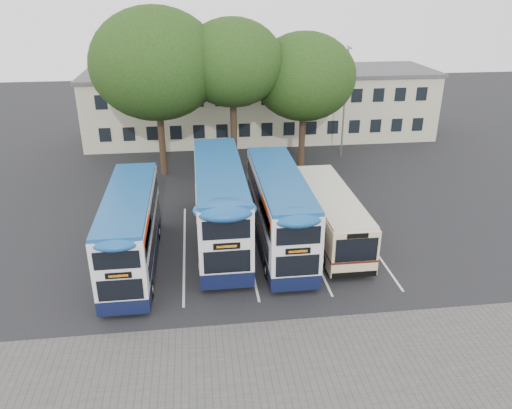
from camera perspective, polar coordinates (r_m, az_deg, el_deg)
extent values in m
plane|color=black|center=(24.72, 9.00, -9.69)|extent=(120.00, 120.00, 0.00)
cube|color=#595654|center=(20.45, 7.22, -17.86)|extent=(40.00, 6.00, 0.01)
cube|color=silver|center=(28.51, -15.26, -5.39)|extent=(0.12, 11.00, 0.01)
cube|color=silver|center=(28.18, -8.19, -5.10)|extent=(0.12, 11.00, 0.01)
cube|color=silver|center=(28.28, -1.07, -4.72)|extent=(0.12, 11.00, 0.01)
cube|color=silver|center=(28.80, 5.89, -4.28)|extent=(0.12, 11.00, 0.01)
cube|color=silver|center=(29.73, 12.49, -3.81)|extent=(0.12, 11.00, 0.01)
cube|color=#BFBB9A|center=(48.27, 0.57, 11.32)|extent=(32.00, 8.00, 6.00)
cube|color=#4C4C4F|center=(47.69, 0.59, 14.89)|extent=(32.40, 8.40, 0.30)
cube|color=black|center=(44.72, 1.26, 8.57)|extent=(30.00, 0.06, 1.20)
cube|color=black|center=(44.06, 1.29, 12.08)|extent=(30.00, 0.06, 1.20)
cylinder|color=gray|center=(42.51, 10.08, 11.29)|extent=(0.14, 0.14, 9.00)
cube|color=gray|center=(41.78, 10.53, 17.31)|extent=(0.12, 0.80, 0.12)
cube|color=gray|center=(41.41, 10.70, 17.17)|extent=(0.25, 0.50, 0.12)
cylinder|color=black|center=(38.62, -10.75, 7.75)|extent=(0.50, 0.50, 6.12)
ellipsoid|color=black|center=(37.53, -11.38, 15.48)|extent=(9.37, 9.37, 7.96)
cylinder|color=black|center=(38.46, -2.55, 8.09)|extent=(0.50, 0.50, 6.13)
ellipsoid|color=black|center=(37.36, -2.70, 15.89)|extent=(7.43, 7.43, 6.32)
cylinder|color=black|center=(40.28, 5.28, 8.06)|extent=(0.50, 0.50, 5.20)
ellipsoid|color=black|center=(39.30, 5.54, 14.35)|extent=(7.84, 7.84, 6.67)
cube|color=black|center=(26.92, -13.80, -5.52)|extent=(2.28, 9.59, 0.73)
cube|color=white|center=(26.11, -14.18, -2.11)|extent=(2.28, 9.59, 2.83)
cube|color=#174D8D|center=(25.52, -14.50, 0.84)|extent=(2.24, 9.40, 0.27)
cube|color=black|center=(26.69, -13.95, -3.36)|extent=(2.32, 8.50, 0.91)
cube|color=black|center=(25.84, -14.32, -0.84)|extent=(2.32, 9.05, 0.82)
cube|color=#E34713|center=(22.66, -12.39, -2.87)|extent=(0.02, 2.92, 0.50)
cube|color=black|center=(21.95, -15.45, -7.84)|extent=(1.10, 0.06, 0.27)
cylinder|color=black|center=(29.59, -15.23, -3.27)|extent=(0.27, 0.91, 0.91)
cylinder|color=black|center=(29.34, -11.24, -3.09)|extent=(0.27, 0.91, 0.91)
cylinder|color=black|center=(24.51, -16.90, -9.59)|extent=(0.27, 0.91, 0.91)
cylinder|color=black|center=(24.21, -12.03, -9.46)|extent=(0.27, 0.91, 0.91)
cube|color=black|center=(28.49, -4.04, -2.91)|extent=(2.58, 10.83, 0.83)
cube|color=white|center=(27.64, -4.16, 0.81)|extent=(2.58, 10.83, 3.20)
cube|color=#174D8D|center=(27.04, -4.27, 4.03)|extent=(2.53, 10.62, 0.31)
cube|color=black|center=(28.28, -4.15, -0.58)|extent=(2.62, 9.60, 1.03)
cube|color=black|center=(27.37, -4.21, 2.20)|extent=(2.62, 10.22, 0.93)
cube|color=#E34713|center=(23.97, -0.66, 0.47)|extent=(0.02, 3.30, 0.57)
cube|color=black|center=(22.79, -3.37, -4.78)|extent=(1.24, 0.06, 0.31)
cylinder|color=black|center=(31.40, -6.50, -0.78)|extent=(0.31, 1.03, 1.03)
cylinder|color=black|center=(31.48, -2.25, -0.56)|extent=(0.31, 1.03, 1.03)
cylinder|color=black|center=(25.45, -6.19, -7.07)|extent=(0.31, 1.03, 1.03)
cylinder|color=black|center=(25.56, -0.92, -6.77)|extent=(0.31, 1.03, 1.03)
cube|color=red|center=(28.65, -1.74, 3.27)|extent=(0.02, 4.13, 0.88)
cube|color=black|center=(28.03, 2.62, -3.46)|extent=(2.42, 10.14, 0.77)
cube|color=white|center=(27.22, 2.69, 0.06)|extent=(2.42, 10.14, 2.99)
cube|color=#174D8D|center=(26.63, 2.75, 3.10)|extent=(2.37, 9.94, 0.29)
cube|color=black|center=(27.82, 2.56, -1.24)|extent=(2.46, 8.98, 0.97)
cube|color=black|center=(26.95, 2.72, 1.38)|extent=(2.46, 9.56, 0.87)
cube|color=#E34713|center=(23.99, 6.94, -0.36)|extent=(0.02, 3.09, 0.53)
cube|color=black|center=(22.78, 4.82, -5.33)|extent=(1.16, 0.06, 0.29)
cylinder|color=black|center=(30.59, -0.32, -1.38)|extent=(0.29, 0.97, 0.97)
cylinder|color=black|center=(30.90, 3.70, -1.16)|extent=(0.29, 0.97, 0.97)
cylinder|color=black|center=(25.11, 1.39, -7.48)|extent=(0.29, 0.97, 0.97)
cylinder|color=black|center=(25.48, 6.29, -7.12)|extent=(0.29, 0.97, 0.97)
cube|color=beige|center=(28.80, 8.51, -1.12)|extent=(2.37, 9.50, 2.42)
cube|color=beige|center=(28.29, 8.66, 1.19)|extent=(2.28, 9.12, 0.19)
cube|color=black|center=(29.05, 8.32, 0.00)|extent=(2.41, 7.60, 0.85)
cube|color=#4F170F|center=(28.97, 8.46, -1.84)|extent=(2.40, 9.52, 0.11)
cube|color=black|center=(24.61, 11.41, -5.14)|extent=(2.09, 0.06, 1.23)
cylinder|color=black|center=(26.25, 7.92, -6.24)|extent=(0.28, 0.95, 0.95)
cylinder|color=black|center=(26.85, 12.38, -5.87)|extent=(0.28, 0.95, 0.95)
cylinder|color=black|center=(31.48, 5.18, -0.73)|extent=(0.28, 0.95, 0.95)
cylinder|color=black|center=(31.98, 8.95, -0.52)|extent=(0.28, 0.95, 0.95)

